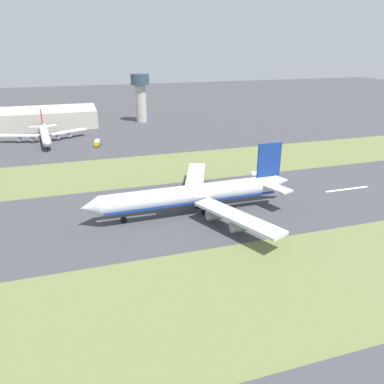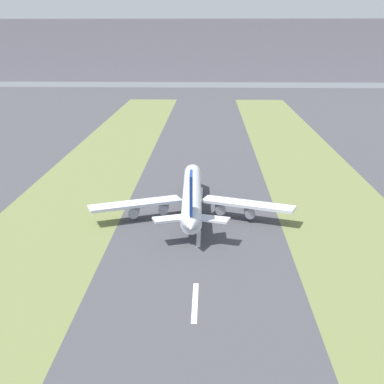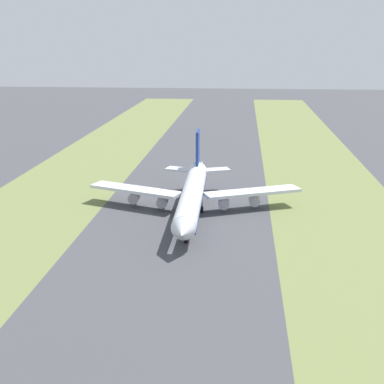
# 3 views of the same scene
# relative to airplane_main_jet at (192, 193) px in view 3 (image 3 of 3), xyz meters

# --- Properties ---
(ground_plane) EXTENTS (800.00, 800.00, 0.00)m
(ground_plane) POSITION_rel_airplane_main_jet_xyz_m (2.55, -3.35, -6.02)
(ground_plane) COLOR #424247
(grass_median_west) EXTENTS (40.00, 600.00, 0.01)m
(grass_median_west) POSITION_rel_airplane_main_jet_xyz_m (-42.45, -3.35, -6.02)
(grass_median_west) COLOR olive
(grass_median_west) RESTS_ON ground
(grass_median_east) EXTENTS (40.00, 600.00, 0.01)m
(grass_median_east) POSITION_rel_airplane_main_jet_xyz_m (47.55, -3.35, -6.02)
(grass_median_east) COLOR olive
(grass_median_east) RESTS_ON ground
(centreline_dash_near) EXTENTS (1.20, 18.00, 0.01)m
(centreline_dash_near) POSITION_rel_airplane_main_jet_xyz_m (2.55, -58.10, -6.01)
(centreline_dash_near) COLOR silver
(centreline_dash_near) RESTS_ON ground
(centreline_dash_mid) EXTENTS (1.20, 18.00, 0.01)m
(centreline_dash_mid) POSITION_rel_airplane_main_jet_xyz_m (2.55, -18.10, -6.01)
(centreline_dash_mid) COLOR silver
(centreline_dash_mid) RESTS_ON ground
(centreline_dash_far) EXTENTS (1.20, 18.00, 0.01)m
(centreline_dash_far) POSITION_rel_airplane_main_jet_xyz_m (2.55, 21.90, -6.01)
(centreline_dash_far) COLOR silver
(centreline_dash_far) RESTS_ON ground
(airplane_main_jet) EXTENTS (64.12, 67.11, 20.20)m
(airplane_main_jet) POSITION_rel_airplane_main_jet_xyz_m (0.00, 0.00, 0.00)
(airplane_main_jet) COLOR silver
(airplane_main_jet) RESTS_ON ground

